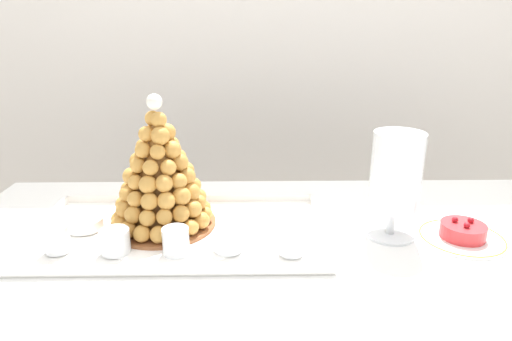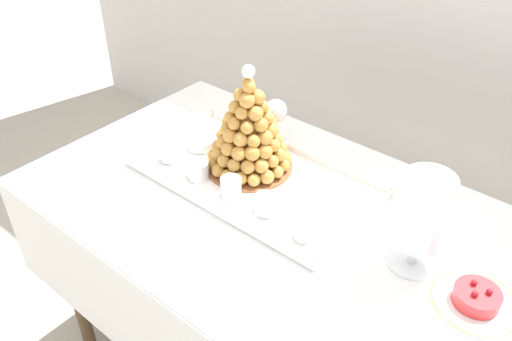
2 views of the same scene
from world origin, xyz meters
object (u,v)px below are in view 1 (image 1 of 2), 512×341
dessert_cup_mid_right (228,241)px  dessert_cup_mid_left (115,242)px  serving_tray (180,232)px  fruit_tart_plate (462,234)px  croquembouche (160,177)px  creme_brulee_ramekin (85,223)px  macaron_goblet (396,173)px  dessert_cup_right (292,243)px  wine_glass (160,166)px  dessert_cup_left (57,240)px  dessert_cup_centre (176,242)px

dessert_cup_mid_right → dessert_cup_mid_left: bearing=-178.9°
dessert_cup_mid_left → serving_tray: bearing=38.3°
dessert_cup_mid_right → fruit_tart_plate: dessert_cup_mid_right is taller
serving_tray → croquembouche: (-0.04, 0.03, 0.13)m
creme_brulee_ramekin → dessert_cup_mid_left: bearing=-47.4°
serving_tray → macaron_goblet: bearing=-1.6°
macaron_goblet → dessert_cup_right: bearing=-158.2°
serving_tray → wine_glass: bearing=111.6°
dessert_cup_left → fruit_tart_plate: 0.91m
serving_tray → wine_glass: size_ratio=4.67×
croquembouche → dessert_cup_left: size_ratio=5.40×
dessert_cup_centre → creme_brulee_ramekin: bearing=152.7°
creme_brulee_ramekin → fruit_tart_plate: (0.88, -0.06, -0.01)m
croquembouche → creme_brulee_ramekin: size_ratio=3.77×
dessert_cup_mid_right → wine_glass: (-0.20, 0.29, 0.08)m
creme_brulee_ramekin → dessert_cup_mid_right: bearing=-17.7°
dessert_cup_mid_right → fruit_tart_plate: 0.54m
creme_brulee_ramekin → macaron_goblet: size_ratio=0.34×
macaron_goblet → wine_glass: (-0.57, 0.21, -0.05)m
dessert_cup_right → macaron_goblet: size_ratio=0.23×
dessert_cup_left → dessert_cup_centre: size_ratio=1.03×
croquembouche → dessert_cup_right: croquembouche is taller
dessert_cup_mid_left → creme_brulee_ramekin: size_ratio=0.74×
dessert_cup_left → macaron_goblet: bearing=5.9°
croquembouche → dessert_cup_centre: 0.18m
croquembouche → wine_glass: (-0.03, 0.17, -0.03)m
wine_glass → fruit_tart_plate: bearing=-17.9°
wine_glass → dessert_cup_mid_left: bearing=-98.5°
dessert_cup_right → dessert_cup_mid_left: bearing=177.9°
dessert_cup_centre → fruit_tart_plate: dessert_cup_centre is taller
croquembouche → macaron_goblet: 0.54m
dessert_cup_left → dessert_cup_mid_left: 0.13m
dessert_cup_mid_left → fruit_tart_plate: (0.78, 0.06, -0.02)m
creme_brulee_ramekin → wine_glass: bearing=50.4°
dessert_cup_mid_right → dessert_cup_right: 0.14m
croquembouche → dessert_cup_centre: croquembouche is taller
dessert_cup_centre → dessert_cup_right: (0.25, -0.01, -0.00)m
dessert_cup_mid_left → creme_brulee_ramekin: 0.16m
dessert_cup_left → creme_brulee_ramekin: (0.02, 0.11, -0.01)m
dessert_cup_left → dessert_cup_mid_right: dessert_cup_left is taller
dessert_cup_mid_left → macaron_goblet: size_ratio=0.25×
serving_tray → dessert_cup_left: 0.27m
serving_tray → fruit_tart_plate: bearing=-3.4°
dessert_cup_mid_right → fruit_tart_plate: size_ratio=0.32×
croquembouche → dessert_cup_right: size_ratio=5.69×
serving_tray → dessert_cup_right: (0.25, -0.11, 0.03)m
fruit_tart_plate → dessert_cup_right: bearing=-169.8°
creme_brulee_ramekin → wine_glass: wine_glass is taller
serving_tray → creme_brulee_ramekin: (-0.23, 0.02, 0.02)m
dessert_cup_right → macaron_goblet: (0.24, 0.10, 0.12)m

